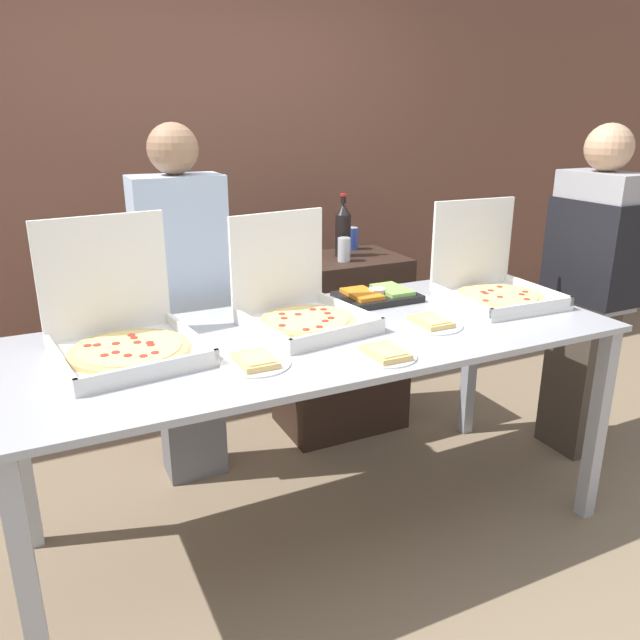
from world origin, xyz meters
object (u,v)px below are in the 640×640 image
Objects in this scene: soda_can_colored at (352,238)px; paper_plate_front_left at (255,362)px; person_server_vest at (591,277)px; paper_plate_front_center at (431,323)px; veggie_tray at (377,295)px; soda_can_silver at (344,250)px; pizza_box_far_left at (123,331)px; pizza_box_near_right at (300,306)px; paper_plate_front_right at (385,354)px; person_guest_cap at (184,303)px; soda_bottle at (343,229)px; pizza_box_far_right at (493,283)px.

paper_plate_front_left is at bearing -130.64° from soda_can_colored.
paper_plate_front_left is 0.14× the size of person_server_vest.
paper_plate_front_center is 0.40m from veggie_tray.
soda_can_silver is 1.23m from person_server_vest.
pizza_box_far_left is 2.23m from person_server_vest.
veggie_tray is (0.45, 0.16, -0.05)m from pizza_box_near_right.
paper_plate_front_right is 1.12m from person_guest_cap.
paper_plate_front_left is 0.45m from paper_plate_front_right.
soda_can_colored is 1.25m from person_server_vest.
soda_bottle is (0.11, 0.97, 0.21)m from paper_plate_front_center.
paper_plate_front_left is 0.68× the size of veggie_tray.
pizza_box_far_left reaches higher than soda_bottle.
paper_plate_front_left is at bearing 97.85° from person_server_vest.
person_guest_cap is (-0.33, 0.57, -0.10)m from pizza_box_near_right.
soda_bottle is 0.20m from soda_can_colored.
paper_plate_front_right is at bearing -110.99° from soda_bottle.
person_guest_cap is (-1.04, -0.29, -0.16)m from soda_can_colored.
paper_plate_front_left is 1.87m from person_server_vest.
pizza_box_near_right reaches higher than soda_bottle.
paper_plate_front_right is 1.78× the size of soda_can_silver.
soda_can_colored reaches higher than veggie_tray.
soda_can_colored is 1.09m from person_guest_cap.
person_guest_cap is (0.36, 0.59, -0.10)m from pizza_box_far_left.
person_guest_cap is at bearing 111.60° from pizza_box_near_right.
pizza_box_far_right is at bearing -25.17° from veggie_tray.
person_server_vest is at bearing 7.85° from paper_plate_front_left.
pizza_box_near_right is 2.30× the size of paper_plate_front_right.
soda_can_colored reaches higher than paper_plate_front_center.
pizza_box_far_right is at bearing 153.27° from person_guest_cap.
paper_plate_front_left is at bearing -142.59° from pizza_box_near_right.
person_guest_cap is at bearing 91.47° from paper_plate_front_left.
veggie_tray is 0.76m from soda_can_colored.
soda_can_colored is (1.39, 0.88, 0.06)m from pizza_box_far_left.
paper_plate_front_left is 1.56m from soda_can_colored.
veggie_tray is at bearing 152.35° from person_guest_cap.
soda_bottle is 0.20× the size of person_server_vest.
soda_can_colored is at bearing -164.28° from person_guest_cap.
paper_plate_front_center is at bearing 99.24° from person_server_vest.
paper_plate_front_center and paper_plate_front_right have the same top height.
person_guest_cap reaches higher than paper_plate_front_left.
soda_bottle is 1.27m from person_server_vest.
pizza_box_far_right is 3.77× the size of soda_can_colored.
pizza_box_near_right reaches higher than paper_plate_front_right.
pizza_box_far_left is 2.43× the size of paper_plate_front_right.
pizza_box_near_right is at bearing -160.62° from veggie_tray.
paper_plate_front_right is at bearing 105.23° from person_server_vest.
pizza_box_far_right is 0.88m from soda_bottle.
paper_plate_front_right is (0.12, -0.45, -0.06)m from pizza_box_near_right.
person_guest_cap reaches higher than paper_plate_front_center.
paper_plate_front_left is 1.39m from soda_bottle.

